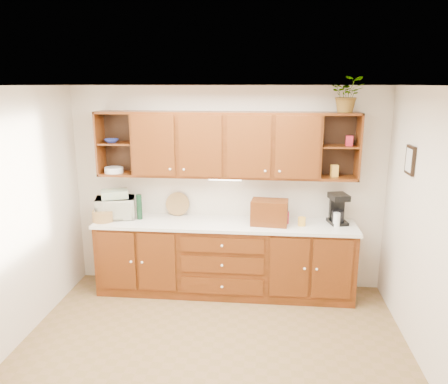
% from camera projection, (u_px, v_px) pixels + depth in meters
% --- Properties ---
extents(floor, '(4.00, 4.00, 0.00)m').
position_uv_depth(floor, '(210.00, 359.00, 4.26)').
color(floor, brown).
rests_on(floor, ground).
extents(ceiling, '(4.00, 4.00, 0.00)m').
position_uv_depth(ceiling, '(208.00, 86.00, 3.64)').
color(ceiling, white).
rests_on(ceiling, back_wall).
extents(back_wall, '(4.00, 0.00, 4.00)m').
position_uv_depth(back_wall, '(227.00, 188.00, 5.64)').
color(back_wall, beige).
rests_on(back_wall, floor).
extents(left_wall, '(0.00, 3.50, 3.50)m').
position_uv_depth(left_wall, '(0.00, 226.00, 4.14)').
color(left_wall, beige).
rests_on(left_wall, floor).
extents(right_wall, '(0.00, 3.50, 3.50)m').
position_uv_depth(right_wall, '(439.00, 241.00, 3.76)').
color(right_wall, beige).
rests_on(right_wall, floor).
extents(base_cabinets, '(3.20, 0.60, 0.90)m').
position_uv_depth(base_cabinets, '(225.00, 259.00, 5.55)').
color(base_cabinets, '#3C1D06').
rests_on(base_cabinets, floor).
extents(countertop, '(3.24, 0.64, 0.04)m').
position_uv_depth(countertop, '(224.00, 224.00, 5.43)').
color(countertop, silver).
rests_on(countertop, base_cabinets).
extents(upper_cabinets, '(3.20, 0.33, 0.80)m').
position_uv_depth(upper_cabinets, '(226.00, 145.00, 5.34)').
color(upper_cabinets, '#3C1D06').
rests_on(upper_cabinets, back_wall).
extents(undercabinet_light, '(0.40, 0.05, 0.02)m').
position_uv_depth(undercabinet_light, '(225.00, 179.00, 5.39)').
color(undercabinet_light, white).
rests_on(undercabinet_light, upper_cabinets).
extents(framed_picture, '(0.03, 0.24, 0.30)m').
position_uv_depth(framed_picture, '(410.00, 160.00, 4.50)').
color(framed_picture, black).
rests_on(framed_picture, right_wall).
extents(wicker_basket, '(0.30, 0.30, 0.14)m').
position_uv_depth(wicker_basket, '(103.00, 216.00, 5.46)').
color(wicker_basket, '#9E7842').
rests_on(wicker_basket, countertop).
extents(microwave, '(0.55, 0.44, 0.27)m').
position_uv_depth(microwave, '(115.00, 208.00, 5.58)').
color(microwave, white).
rests_on(microwave, countertop).
extents(towel_stack, '(0.39, 0.34, 0.10)m').
position_uv_depth(towel_stack, '(115.00, 194.00, 5.54)').
color(towel_stack, '#D6CE65').
rests_on(towel_stack, microwave).
extents(wine_bottle, '(0.08, 0.08, 0.32)m').
position_uv_depth(wine_bottle, '(139.00, 207.00, 5.52)').
color(wine_bottle, black).
rests_on(wine_bottle, countertop).
extents(woven_tray, '(0.31, 0.11, 0.30)m').
position_uv_depth(woven_tray, '(178.00, 214.00, 5.73)').
color(woven_tray, '#9E7842').
rests_on(woven_tray, countertop).
extents(bread_box, '(0.46, 0.32, 0.31)m').
position_uv_depth(bread_box, '(269.00, 212.00, 5.31)').
color(bread_box, '#3C1D06').
rests_on(bread_box, countertop).
extents(mug_tree, '(0.25, 0.25, 0.29)m').
position_uv_depth(mug_tree, '(272.00, 218.00, 5.45)').
color(mug_tree, '#3C1D06').
rests_on(mug_tree, countertop).
extents(canister_red, '(0.13, 0.13, 0.15)m').
position_uv_depth(canister_red, '(285.00, 218.00, 5.37)').
color(canister_red, '#AC1929').
rests_on(canister_red, countertop).
extents(canister_white, '(0.10, 0.10, 0.17)m').
position_uv_depth(canister_white, '(337.00, 220.00, 5.25)').
color(canister_white, white).
rests_on(canister_white, countertop).
extents(canister_yellow, '(0.10, 0.10, 0.11)m').
position_uv_depth(canister_yellow, '(302.00, 221.00, 5.29)').
color(canister_yellow, gold).
rests_on(canister_yellow, countertop).
extents(coffee_maker, '(0.25, 0.30, 0.38)m').
position_uv_depth(coffee_maker, '(338.00, 209.00, 5.37)').
color(coffee_maker, black).
rests_on(coffee_maker, countertop).
extents(bowl_stack, '(0.24, 0.24, 0.05)m').
position_uv_depth(bowl_stack, '(111.00, 141.00, 5.45)').
color(bowl_stack, navy).
rests_on(bowl_stack, upper_cabinets).
extents(plate_stack, '(0.26, 0.26, 0.07)m').
position_uv_depth(plate_stack, '(114.00, 170.00, 5.53)').
color(plate_stack, white).
rests_on(plate_stack, upper_cabinets).
extents(pantry_box_yellow, '(0.10, 0.08, 0.15)m').
position_uv_depth(pantry_box_yellow, '(334.00, 171.00, 5.28)').
color(pantry_box_yellow, gold).
rests_on(pantry_box_yellow, upper_cabinets).
extents(pantry_box_red, '(0.09, 0.08, 0.12)m').
position_uv_depth(pantry_box_red, '(349.00, 141.00, 5.16)').
color(pantry_box_red, '#AC1929').
rests_on(pantry_box_red, upper_cabinets).
extents(potted_plant, '(0.41, 0.37, 0.41)m').
position_uv_depth(potted_plant, '(348.00, 95.00, 5.00)').
color(potted_plant, '#999999').
rests_on(potted_plant, upper_cabinets).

